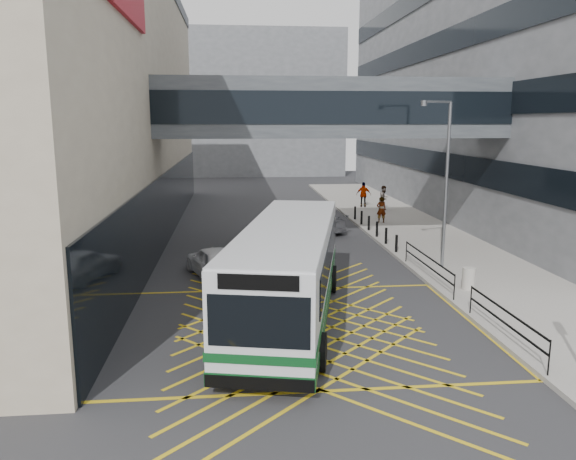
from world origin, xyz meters
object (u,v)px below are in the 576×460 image
object	(u,v)px
car_white	(214,261)
litter_bin	(469,278)
street_lamp	(444,175)
pedestrian_b	(384,198)
bus	(289,269)
pedestrian_a	(381,210)
car_silver	(317,220)
car_dark	(261,237)
pedestrian_c	(364,195)

from	to	relation	value
car_white	litter_bin	world-z (taller)	car_white
car_white	street_lamp	bearing A→B (deg)	161.12
street_lamp	pedestrian_b	size ratio (longest dim) A/B	4.07
bus	pedestrian_a	xyz separation A→B (m)	(7.98, 17.58, -0.79)
litter_bin	pedestrian_b	world-z (taller)	pedestrian_b
car_silver	pedestrian_b	world-z (taller)	pedestrian_b
car_white	pedestrian_a	xyz separation A→B (m)	(10.77, 11.83, 0.31)
pedestrian_a	street_lamp	bearing A→B (deg)	92.52
car_silver	pedestrian_a	size ratio (longest dim) A/B	2.65
car_dark	pedestrian_c	xyz separation A→B (m)	(8.83, 13.55, 0.46)
bus	car_dark	distance (m)	11.05
pedestrian_a	pedestrian_c	bearing A→B (deg)	-89.27
car_silver	pedestrian_a	world-z (taller)	pedestrian_a
car_dark	street_lamp	size ratio (longest dim) A/B	0.57
car_white	car_dark	distance (m)	5.75
bus	litter_bin	bearing A→B (deg)	29.59
pedestrian_a	pedestrian_c	distance (m)	6.97
litter_bin	bus	bearing A→B (deg)	-162.94
litter_bin	pedestrian_a	world-z (taller)	pedestrian_a
bus	car_white	bearing A→B (deg)	128.43
car_dark	pedestrian_a	size ratio (longest dim) A/B	2.50
car_white	litter_bin	bearing A→B (deg)	142.11
car_dark	car_silver	distance (m)	6.08
litter_bin	car_white	bearing A→B (deg)	161.60
car_dark	litter_bin	xyz separation A→B (m)	(7.96, -8.68, -0.08)
car_white	street_lamp	xyz separation A→B (m)	(10.43, 0.11, 3.75)
car_white	street_lamp	world-z (taller)	street_lamp
car_dark	car_silver	size ratio (longest dim) A/B	0.94
car_silver	pedestrian_c	xyz separation A→B (m)	(5.06, 8.77, 0.43)
car_white	pedestrian_b	xyz separation A→B (m)	(12.36, 17.04, 0.37)
bus	litter_bin	world-z (taller)	bus
bus	car_white	distance (m)	6.48
pedestrian_c	street_lamp	bearing A→B (deg)	101.88
car_silver	litter_bin	world-z (taller)	car_silver
car_dark	street_lamp	world-z (taller)	street_lamp
car_white	bus	bearing A→B (deg)	96.40
bus	pedestrian_c	distance (m)	25.95
bus	pedestrian_c	bearing A→B (deg)	83.65
car_white	litter_bin	distance (m)	10.88
litter_bin	pedestrian_c	bearing A→B (deg)	87.78
car_silver	street_lamp	bearing A→B (deg)	89.19
pedestrian_b	pedestrian_c	distance (m)	2.11
car_silver	pedestrian_a	xyz separation A→B (m)	(4.64, 1.81, 0.31)
car_dark	car_white	bearing A→B (deg)	75.26
street_lamp	pedestrian_a	bearing A→B (deg)	67.41
street_lamp	pedestrian_b	world-z (taller)	street_lamp
pedestrian_c	bus	bearing A→B (deg)	85.31
bus	pedestrian_c	xyz separation A→B (m)	(8.40, 24.54, -0.68)
pedestrian_c	car_dark	bearing A→B (deg)	71.12
car_silver	pedestrian_c	bearing A→B (deg)	-144.25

